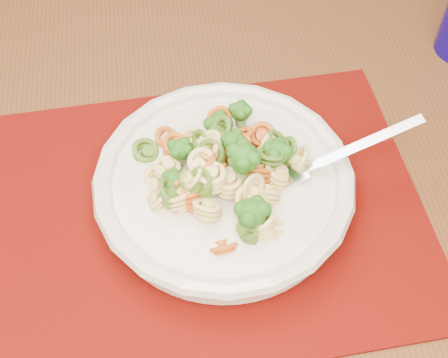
# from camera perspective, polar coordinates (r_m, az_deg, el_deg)

# --- Properties ---
(dining_table) EXTENTS (1.53, 1.30, 0.73)m
(dining_table) POSITION_cam_1_polar(r_m,az_deg,el_deg) (0.83, 2.48, 2.45)
(dining_table) COLOR #572B18
(dining_table) RESTS_ON ground
(placemat) EXTENTS (0.55, 0.51, 0.00)m
(placemat) POSITION_cam_1_polar(r_m,az_deg,el_deg) (0.65, -1.55, -3.03)
(placemat) COLOR #4F0603
(placemat) RESTS_ON dining_table
(pasta_bowl) EXTENTS (0.26, 0.26, 0.05)m
(pasta_bowl) POSITION_cam_1_polar(r_m,az_deg,el_deg) (0.63, 0.00, -0.54)
(pasta_bowl) COLOR beige
(pasta_bowl) RESTS_ON placemat
(pasta_broccoli_heap) EXTENTS (0.22, 0.22, 0.06)m
(pasta_broccoli_heap) POSITION_cam_1_polar(r_m,az_deg,el_deg) (0.62, 0.00, 0.33)
(pasta_broccoli_heap) COLOR #F0D276
(pasta_broccoli_heap) RESTS_ON pasta_bowl
(fork) EXTENTS (0.17, 0.12, 0.08)m
(fork) POSITION_cam_1_polar(r_m,az_deg,el_deg) (0.62, 6.49, 0.44)
(fork) COLOR silver
(fork) RESTS_ON pasta_bowl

